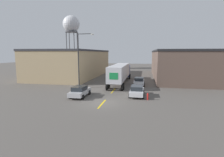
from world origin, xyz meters
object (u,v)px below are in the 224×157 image
(water_tower, at_px, (71,25))
(parked_car_left_near, at_px, (80,91))
(fire_hydrant, at_px, (148,97))
(parked_car_right_near, at_px, (137,91))
(parked_car_right_mid, at_px, (139,81))
(street_lamp, at_px, (80,57))
(semi_truck, at_px, (121,72))

(water_tower, bearing_deg, parked_car_left_near, -65.21)
(parked_car_left_near, bearing_deg, fire_hydrant, -0.31)
(parked_car_right_near, distance_m, water_tower, 48.49)
(parked_car_left_near, xyz_separation_m, fire_hydrant, (9.20, -0.05, -0.30))
(parked_car_right_mid, bearing_deg, parked_car_right_near, -90.00)
(parked_car_left_near, xyz_separation_m, water_tower, (-18.33, 39.69, 15.47))
(parked_car_right_mid, distance_m, parked_car_right_near, 8.42)
(street_lamp, relative_size, fire_hydrant, 9.96)
(street_lamp, bearing_deg, parked_car_left_near, -70.22)
(parked_car_right_mid, xyz_separation_m, street_lamp, (-9.81, -4.45, 4.58))
(fire_hydrant, bearing_deg, water_tower, 124.71)
(fire_hydrant, bearing_deg, parked_car_right_mid, 98.17)
(parked_car_left_near, bearing_deg, semi_truck, 71.19)
(parked_car_right_mid, bearing_deg, semi_truck, 157.95)
(parked_car_right_near, height_order, fire_hydrant, parked_car_right_near)
(water_tower, bearing_deg, parked_car_right_near, -55.47)
(semi_truck, distance_m, fire_hydrant, 13.04)
(parked_car_right_mid, bearing_deg, parked_car_left_near, -126.97)
(parked_car_right_near, distance_m, fire_hydrant, 2.41)
(parked_car_right_mid, distance_m, street_lamp, 11.70)
(semi_truck, relative_size, street_lamp, 1.73)
(parked_car_right_mid, relative_size, parked_car_right_near, 1.00)
(parked_car_right_mid, height_order, parked_car_right_near, same)
(parked_car_left_near, bearing_deg, parked_car_right_near, 13.37)
(parked_car_left_near, xyz_separation_m, street_lamp, (-2.09, 5.81, 4.58))
(parked_car_right_mid, bearing_deg, water_tower, 131.51)
(parked_car_right_near, bearing_deg, semi_truck, 110.52)
(parked_car_left_near, relative_size, parked_car_right_mid, 1.00)
(parked_car_right_mid, xyz_separation_m, fire_hydrant, (1.48, -10.31, -0.30))
(parked_car_right_near, xyz_separation_m, water_tower, (-26.05, 37.85, 15.47))
(parked_car_left_near, relative_size, water_tower, 0.22)
(parked_car_left_near, bearing_deg, water_tower, 114.79)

